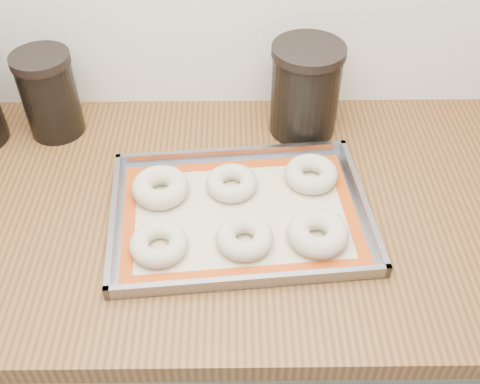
{
  "coord_description": "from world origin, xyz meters",
  "views": [
    {
      "loc": [
        0.2,
        0.93,
        1.64
      ],
      "look_at": [
        0.2,
        1.64,
        0.96
      ],
      "focal_mm": 42.0,
      "sensor_mm": 36.0,
      "label": 1
    }
  ],
  "objects_px": {
    "bagel_front_right": "(318,233)",
    "canister_mid": "(49,94)",
    "bagel_back_right": "(311,174)",
    "bagel_back_left": "(160,187)",
    "baking_tray": "(240,213)",
    "bagel_back_mid": "(232,183)",
    "bagel_front_left": "(159,244)",
    "bagel_front_mid": "(244,237)",
    "canister_right": "(305,90)"
  },
  "relations": [
    {
      "from": "bagel_back_mid",
      "to": "bagel_back_right",
      "type": "xyz_separation_m",
      "value": [
        0.15,
        0.02,
        0.0
      ]
    },
    {
      "from": "bagel_front_right",
      "to": "canister_mid",
      "type": "height_order",
      "value": "canister_mid"
    },
    {
      "from": "baking_tray",
      "to": "bagel_front_left",
      "type": "bearing_deg",
      "value": -148.6
    },
    {
      "from": "bagel_back_mid",
      "to": "canister_mid",
      "type": "height_order",
      "value": "canister_mid"
    },
    {
      "from": "bagel_front_left",
      "to": "canister_mid",
      "type": "distance_m",
      "value": 0.43
    },
    {
      "from": "baking_tray",
      "to": "bagel_back_left",
      "type": "relative_size",
      "value": 4.58
    },
    {
      "from": "bagel_front_right",
      "to": "bagel_back_right",
      "type": "relative_size",
      "value": 1.04
    },
    {
      "from": "bagel_front_right",
      "to": "bagel_back_mid",
      "type": "xyz_separation_m",
      "value": [
        -0.15,
        0.13,
        -0.0
      ]
    },
    {
      "from": "bagel_back_right",
      "to": "bagel_back_mid",
      "type": "bearing_deg",
      "value": -171.7
    },
    {
      "from": "bagel_front_mid",
      "to": "bagel_back_left",
      "type": "height_order",
      "value": "bagel_back_left"
    },
    {
      "from": "bagel_front_mid",
      "to": "bagel_back_right",
      "type": "xyz_separation_m",
      "value": [
        0.13,
        0.16,
        -0.0
      ]
    },
    {
      "from": "bagel_back_right",
      "to": "canister_mid",
      "type": "distance_m",
      "value": 0.55
    },
    {
      "from": "bagel_front_left",
      "to": "bagel_front_mid",
      "type": "bearing_deg",
      "value": 4.75
    },
    {
      "from": "baking_tray",
      "to": "bagel_front_left",
      "type": "height_order",
      "value": "bagel_front_left"
    },
    {
      "from": "bagel_front_left",
      "to": "canister_right",
      "type": "relative_size",
      "value": 0.51
    },
    {
      "from": "bagel_front_mid",
      "to": "bagel_front_right",
      "type": "height_order",
      "value": "bagel_front_right"
    },
    {
      "from": "bagel_front_left",
      "to": "bagel_back_left",
      "type": "relative_size",
      "value": 0.93
    },
    {
      "from": "bagel_front_left",
      "to": "bagel_front_right",
      "type": "bearing_deg",
      "value": 3.95
    },
    {
      "from": "bagel_front_right",
      "to": "bagel_back_left",
      "type": "xyz_separation_m",
      "value": [
        -0.28,
        0.12,
        -0.0
      ]
    },
    {
      "from": "bagel_front_mid",
      "to": "bagel_front_right",
      "type": "xyz_separation_m",
      "value": [
        0.13,
        0.01,
        0.0
      ]
    },
    {
      "from": "bagel_back_right",
      "to": "canister_right",
      "type": "relative_size",
      "value": 0.52
    },
    {
      "from": "bagel_back_right",
      "to": "bagel_back_left",
      "type": "bearing_deg",
      "value": -172.83
    },
    {
      "from": "canister_right",
      "to": "baking_tray",
      "type": "bearing_deg",
      "value": -117.65
    },
    {
      "from": "bagel_front_left",
      "to": "bagel_back_left",
      "type": "distance_m",
      "value": 0.14
    },
    {
      "from": "bagel_back_left",
      "to": "bagel_back_right",
      "type": "xyz_separation_m",
      "value": [
        0.28,
        0.04,
        -0.0
      ]
    },
    {
      "from": "bagel_front_mid",
      "to": "bagel_back_mid",
      "type": "xyz_separation_m",
      "value": [
        -0.02,
        0.14,
        -0.0
      ]
    },
    {
      "from": "bagel_front_right",
      "to": "canister_mid",
      "type": "bearing_deg",
      "value": 147.86
    },
    {
      "from": "bagel_back_mid",
      "to": "bagel_back_right",
      "type": "distance_m",
      "value": 0.15
    },
    {
      "from": "bagel_back_left",
      "to": "bagel_back_mid",
      "type": "bearing_deg",
      "value": 5.88
    },
    {
      "from": "bagel_front_mid",
      "to": "bagel_front_right",
      "type": "bearing_deg",
      "value": 3.03
    },
    {
      "from": "baking_tray",
      "to": "canister_right",
      "type": "relative_size",
      "value": 2.49
    },
    {
      "from": "bagel_back_mid",
      "to": "canister_right",
      "type": "xyz_separation_m",
      "value": [
        0.15,
        0.19,
        0.08
      ]
    },
    {
      "from": "canister_right",
      "to": "bagel_front_right",
      "type": "bearing_deg",
      "value": -90.57
    },
    {
      "from": "bagel_front_left",
      "to": "bagel_back_mid",
      "type": "bearing_deg",
      "value": 50.66
    },
    {
      "from": "bagel_back_mid",
      "to": "bagel_back_right",
      "type": "bearing_deg",
      "value": 8.3
    },
    {
      "from": "bagel_back_mid",
      "to": "bagel_front_left",
      "type": "bearing_deg",
      "value": -129.34
    },
    {
      "from": "canister_right",
      "to": "bagel_back_left",
      "type": "bearing_deg",
      "value": -143.86
    },
    {
      "from": "bagel_front_left",
      "to": "canister_right",
      "type": "xyz_separation_m",
      "value": [
        0.27,
        0.34,
        0.08
      ]
    },
    {
      "from": "baking_tray",
      "to": "canister_mid",
      "type": "xyz_separation_m",
      "value": [
        -0.38,
        0.26,
        0.08
      ]
    },
    {
      "from": "bagel_front_right",
      "to": "canister_right",
      "type": "height_order",
      "value": "canister_right"
    },
    {
      "from": "bagel_front_right",
      "to": "bagel_back_mid",
      "type": "distance_m",
      "value": 0.2
    },
    {
      "from": "bagel_front_mid",
      "to": "bagel_front_right",
      "type": "relative_size",
      "value": 0.94
    },
    {
      "from": "bagel_front_mid",
      "to": "bagel_back_mid",
      "type": "bearing_deg",
      "value": 98.94
    },
    {
      "from": "bagel_back_left",
      "to": "canister_mid",
      "type": "relative_size",
      "value": 0.59
    },
    {
      "from": "bagel_front_right",
      "to": "bagel_front_mid",
      "type": "bearing_deg",
      "value": -176.97
    },
    {
      "from": "baking_tray",
      "to": "bagel_back_right",
      "type": "distance_m",
      "value": 0.16
    },
    {
      "from": "canister_mid",
      "to": "bagel_front_right",
      "type": "bearing_deg",
      "value": -32.14
    },
    {
      "from": "bagel_back_mid",
      "to": "bagel_front_mid",
      "type": "bearing_deg",
      "value": -81.06
    },
    {
      "from": "baking_tray",
      "to": "bagel_back_mid",
      "type": "bearing_deg",
      "value": 102.73
    },
    {
      "from": "baking_tray",
      "to": "bagel_front_mid",
      "type": "distance_m",
      "value": 0.07
    }
  ]
}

